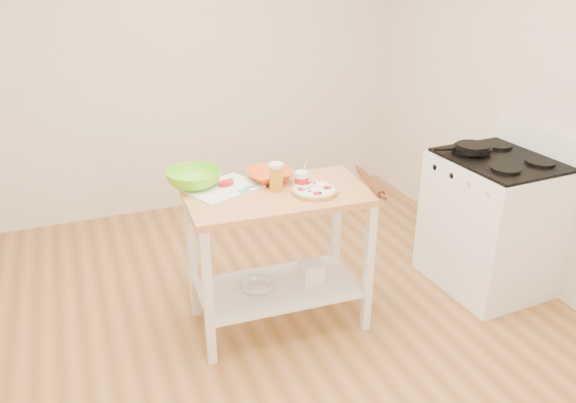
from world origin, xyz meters
The scene contains 15 objects.
room_shell centered at (0.00, 0.00, 1.35)m, with size 4.04×4.54×2.74m.
prep_island centered at (0.13, 0.23, 0.64)m, with size 1.09×0.63×0.90m.
gas_stove centered at (1.66, 0.14, 0.47)m, with size 0.70×0.80×1.11m.
skillet centered at (1.53, 0.29, 0.97)m, with size 0.39×0.25×0.03m.
pizza centered at (0.32, 0.15, 0.92)m, with size 0.27×0.27×0.04m.
cutting_board centered at (-0.16, 0.40, 0.91)m, with size 0.48×0.43×0.04m.
spatula centered at (-0.02, 0.32, 0.92)m, with size 0.15×0.07×0.01m.
knife centered at (-0.23, 0.45, 0.92)m, with size 0.27×0.09×0.01m.
orange_bowl centered at (0.15, 0.42, 0.93)m, with size 0.27×0.27×0.07m, color #EB5919.
green_bowl centered at (-0.30, 0.50, 0.95)m, with size 0.32×0.32×0.10m, color #75DF1C.
beer_pint centered at (0.13, 0.27, 0.98)m, with size 0.08×0.08×0.17m.
yogurt_tub centered at (0.29, 0.25, 0.95)m, with size 0.08×0.08×0.17m.
rolling_pin centered at (0.68, 0.13, 0.92)m, with size 0.04×0.04×0.39m, color #592914.
shelf_glass_bowl centered at (-0.01, 0.24, 0.29)m, with size 0.20×0.20×0.06m, color silver.
shelf_bin centered at (0.35, 0.22, 0.33)m, with size 0.13×0.13×0.13m, color white.
Camera 1 is at (-0.91, -2.56, 2.18)m, focal length 35.00 mm.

